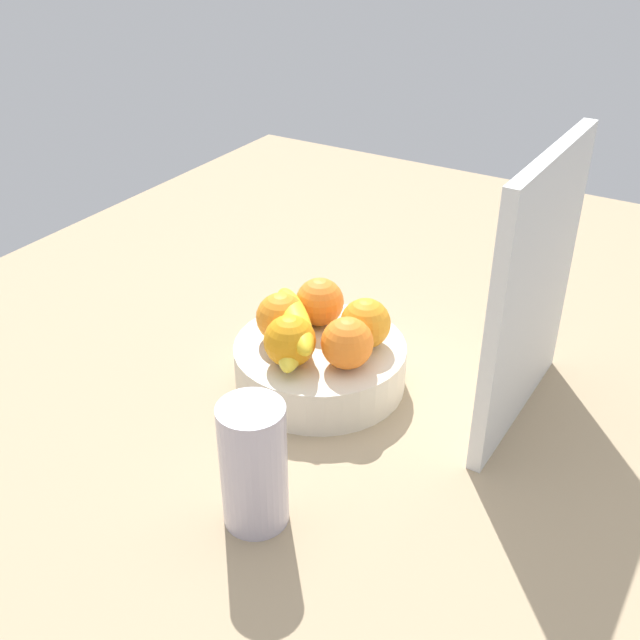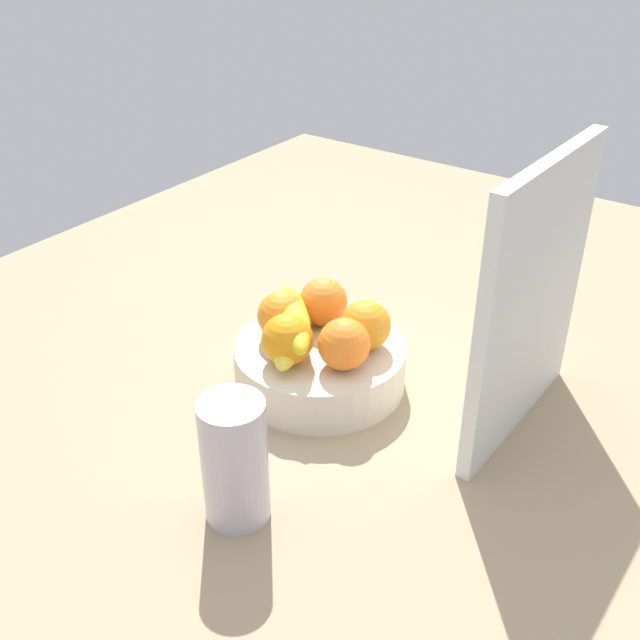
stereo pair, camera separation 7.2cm
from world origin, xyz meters
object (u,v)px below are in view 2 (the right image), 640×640
at_px(orange_front_left, 365,325).
at_px(banana_bunch, 294,326).
at_px(orange_back_left, 287,339).
at_px(thermos_tumbler, 235,461).
at_px(cutting_board, 532,302).
at_px(orange_center, 282,316).
at_px(fruit_bowl, 320,364).
at_px(orange_back_right, 344,344).
at_px(orange_front_right, 323,302).

height_order(orange_front_left, banana_bunch, orange_front_left).
relative_size(orange_back_left, thermos_tumbler, 0.45).
xyz_separation_m(orange_front_left, banana_bunch, (0.05, -0.08, -0.00)).
height_order(orange_front_left, orange_back_left, same).
relative_size(cutting_board, thermos_tumbler, 2.35).
distance_m(orange_front_left, banana_bunch, 0.10).
xyz_separation_m(orange_center, banana_bunch, (0.01, 0.03, -0.00)).
bearing_deg(orange_center, fruit_bowl, 104.13).
distance_m(orange_front_left, orange_back_left, 0.11).
xyz_separation_m(orange_back_left, thermos_tumbler, (0.20, 0.08, -0.02)).
bearing_deg(cutting_board, orange_front_left, -75.57).
bearing_deg(fruit_bowl, orange_back_left, -11.00).
distance_m(orange_back_left, orange_back_right, 0.07).
bearing_deg(orange_back_right, orange_front_right, -130.86).
distance_m(orange_front_right, cutting_board, 0.30).
bearing_deg(orange_back_right, orange_front_left, -176.92).
bearing_deg(orange_back_right, banana_bunch, -91.01).
bearing_deg(fruit_bowl, orange_front_right, -148.62).
xyz_separation_m(orange_center, orange_back_right, (0.01, 0.11, 0.00)).
relative_size(orange_back_right, banana_bunch, 0.41).
relative_size(orange_front_right, orange_center, 1.00).
xyz_separation_m(orange_front_right, orange_back_left, (0.11, 0.02, 0.00)).
height_order(fruit_bowl, cutting_board, cutting_board).
height_order(orange_front_right, orange_back_right, same).
bearing_deg(cutting_board, banana_bunch, -68.87).
bearing_deg(orange_center, orange_back_left, 44.29).
distance_m(cutting_board, thermos_tumbler, 0.40).
xyz_separation_m(orange_front_left, orange_front_right, (-0.02, -0.08, 0.00)).
bearing_deg(thermos_tumbler, banana_bunch, -157.07).
relative_size(orange_center, banana_bunch, 0.41).
relative_size(fruit_bowl, orange_back_right, 3.45).
bearing_deg(fruit_bowl, orange_back_right, 66.68).
xyz_separation_m(orange_center, orange_back_left, (0.04, 0.04, 0.00)).
xyz_separation_m(orange_center, thermos_tumbler, (0.24, 0.13, -0.02)).
relative_size(fruit_bowl, cutting_board, 0.66).
height_order(orange_front_right, thermos_tumbler, thermos_tumbler).
bearing_deg(banana_bunch, orange_back_left, 25.04).
bearing_deg(orange_back_left, orange_back_right, 116.91).
relative_size(orange_center, cutting_board, 0.19).
relative_size(orange_front_right, cutting_board, 0.19).
xyz_separation_m(fruit_bowl, orange_front_right, (-0.05, -0.03, 0.07)).
xyz_separation_m(orange_back_left, banana_bunch, (-0.04, -0.02, -0.00)).
relative_size(orange_front_right, thermos_tumbler, 0.45).
relative_size(orange_back_left, banana_bunch, 0.41).
relative_size(orange_center, thermos_tumbler, 0.45).
xyz_separation_m(fruit_bowl, orange_back_right, (0.02, 0.06, 0.07)).
bearing_deg(orange_back_left, orange_front_left, 144.69).
distance_m(orange_front_right, orange_back_right, 0.11).
height_order(orange_front_left, thermos_tumbler, thermos_tumbler).
bearing_deg(orange_front_left, orange_center, -66.77).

